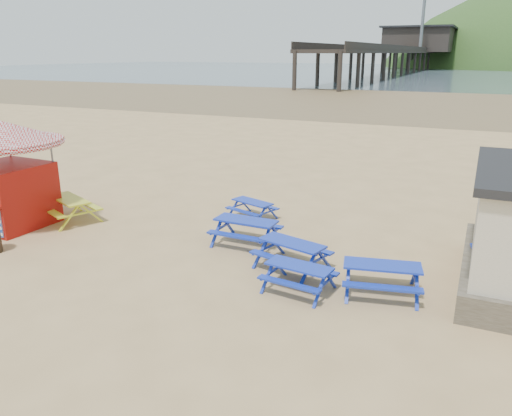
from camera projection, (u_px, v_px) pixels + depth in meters
The scene contains 12 objects.
ground at pixel (222, 250), 15.38m from camera, with size 400.00×400.00×0.00m, color tan.
wet_sand at pixel (427, 101), 63.15m from camera, with size 400.00×400.00×0.00m, color brown.
sea at pixel (468, 71), 163.05m from camera, with size 400.00×400.00×0.00m, color #41525D.
picnic_table_blue_a at pixel (246, 232), 15.76m from camera, with size 1.98×1.60×0.82m.
picnic_table_blue_b at pixel (252, 210), 18.24m from camera, with size 1.89×1.69×0.66m.
picnic_table_blue_c at pixel (508, 264), 13.37m from camera, with size 2.13×1.84×0.79m.
picnic_table_blue_d at pixel (292, 255), 14.00m from camera, with size 2.20×1.94×0.79m.
picnic_table_blue_e at pixel (381, 279), 12.50m from camera, with size 2.19×1.91×0.80m.
picnic_table_blue_f at pixel (299, 278), 12.67m from camera, with size 1.83×1.54×0.71m.
picnic_table_yellow at pixel (70, 209), 17.96m from camera, with size 2.48×2.28×0.84m.
ice_cream_kiosk at pixel (4, 160), 16.96m from camera, with size 4.29×4.29×3.69m.
pier at pixel (416, 54), 175.69m from camera, with size 24.00×220.00×39.29m.
Camera 1 is at (6.88, -12.57, 5.83)m, focal length 35.00 mm.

